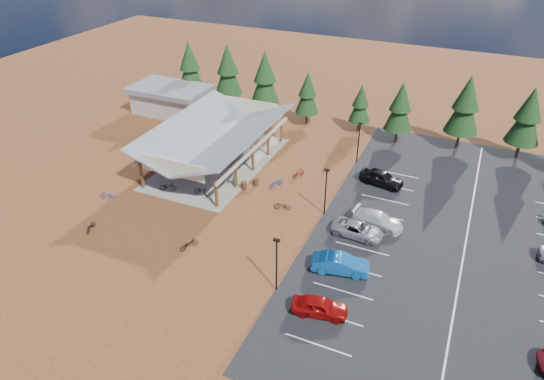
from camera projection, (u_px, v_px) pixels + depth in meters
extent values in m
plane|color=#5B3118|center=(271.00, 212.00, 48.94)|extent=(140.00, 140.00, 0.00)
cube|color=black|center=(466.00, 241.00, 44.84)|extent=(27.00, 44.00, 0.04)
cube|color=gray|center=(218.00, 163.00, 57.84)|extent=(10.60, 18.60, 0.10)
cube|color=#543118|center=(142.00, 176.00, 52.09)|extent=(0.25, 0.25, 3.00)
cube|color=#543118|center=(164.00, 159.00, 55.36)|extent=(0.25, 0.25, 3.00)
cube|color=#543118|center=(184.00, 144.00, 58.62)|extent=(0.25, 0.25, 3.00)
cube|color=#543118|center=(202.00, 131.00, 61.89)|extent=(0.25, 0.25, 3.00)
cube|color=#543118|center=(219.00, 119.00, 65.15)|extent=(0.25, 0.25, 3.00)
cube|color=#543118|center=(216.00, 194.00, 48.89)|extent=(0.25, 0.25, 3.00)
cube|color=#543118|center=(236.00, 175.00, 52.16)|extent=(0.25, 0.25, 3.00)
cube|color=#543118|center=(253.00, 159.00, 55.43)|extent=(0.25, 0.25, 3.00)
cube|color=#543118|center=(268.00, 144.00, 58.69)|extent=(0.25, 0.25, 3.00)
cube|color=#543118|center=(281.00, 131.00, 61.96)|extent=(0.25, 0.25, 3.00)
cube|color=beige|center=(180.00, 132.00, 57.97)|extent=(0.22, 18.00, 0.35)
cube|color=beige|center=(256.00, 147.00, 54.50)|extent=(0.22, 18.00, 0.35)
cube|color=slate|center=(195.00, 128.00, 56.77)|extent=(5.85, 19.40, 2.13)
cube|color=slate|center=(239.00, 137.00, 54.76)|extent=(5.85, 19.40, 2.13)
cube|color=beige|center=(172.00, 168.00, 48.82)|extent=(7.50, 0.15, 1.80)
cube|color=beige|center=(251.00, 106.00, 62.82)|extent=(7.50, 0.15, 1.80)
cube|color=#ADA593|center=(171.00, 102.00, 70.44)|extent=(10.00, 6.00, 3.20)
cube|color=slate|center=(170.00, 89.00, 69.42)|extent=(11.00, 7.00, 0.70)
cylinder|color=black|center=(276.00, 266.00, 38.12)|extent=(0.14, 0.14, 5.00)
cube|color=black|center=(277.00, 240.00, 36.78)|extent=(0.50, 0.25, 0.18)
cylinder|color=black|center=(325.00, 192.00, 47.45)|extent=(0.14, 0.14, 5.00)
cube|color=black|center=(327.00, 170.00, 46.12)|extent=(0.50, 0.25, 0.18)
cylinder|color=black|center=(358.00, 143.00, 56.78)|extent=(0.14, 0.14, 5.00)
cube|color=black|center=(360.00, 123.00, 55.45)|extent=(0.50, 0.25, 0.18)
cylinder|color=#432718|center=(244.00, 186.00, 52.53)|extent=(0.60, 0.60, 0.90)
cylinder|color=#432718|center=(256.00, 182.00, 53.20)|extent=(0.60, 0.60, 0.90)
cylinder|color=#382314|center=(193.00, 95.00, 73.99)|extent=(0.36, 0.36, 2.27)
cone|color=black|center=(190.00, 71.00, 71.96)|extent=(4.00, 4.00, 5.45)
cone|color=black|center=(189.00, 55.00, 70.77)|extent=(3.09, 3.09, 4.09)
cylinder|color=#382314|center=(229.00, 100.00, 72.14)|extent=(0.36, 0.36, 2.31)
cone|color=black|center=(228.00, 75.00, 70.08)|extent=(4.07, 4.07, 5.56)
cone|color=black|center=(227.00, 59.00, 68.87)|extent=(3.15, 3.15, 4.17)
cylinder|color=#382314|center=(265.00, 109.00, 69.18)|extent=(0.36, 0.36, 2.32)
cone|color=black|center=(265.00, 83.00, 67.12)|extent=(4.08, 4.08, 5.57)
cone|color=black|center=(265.00, 66.00, 65.90)|extent=(3.15, 3.15, 4.17)
cylinder|color=#382314|center=(307.00, 118.00, 67.06)|extent=(0.36, 0.36, 1.83)
cone|color=black|center=(307.00, 97.00, 65.43)|extent=(3.22, 3.22, 4.40)
cone|color=black|center=(308.00, 84.00, 64.47)|extent=(2.49, 2.49, 3.30)
cylinder|color=#382314|center=(358.00, 126.00, 65.08)|extent=(0.36, 0.36, 1.61)
cone|color=black|center=(360.00, 107.00, 63.64)|extent=(2.83, 2.83, 3.86)
cone|color=black|center=(361.00, 95.00, 62.80)|extent=(2.19, 2.19, 2.90)
cylinder|color=#382314|center=(396.00, 136.00, 62.00)|extent=(0.36, 0.36, 1.98)
cone|color=black|center=(400.00, 111.00, 60.23)|extent=(3.49, 3.49, 4.76)
cone|color=black|center=(402.00, 96.00, 59.19)|extent=(2.70, 2.70, 3.57)
cylinder|color=#382314|center=(458.00, 140.00, 60.63)|extent=(0.36, 0.36, 2.32)
cone|color=black|center=(465.00, 110.00, 58.57)|extent=(4.08, 4.08, 5.56)
cone|color=black|center=(469.00, 92.00, 57.36)|extent=(3.15, 3.15, 4.17)
cylinder|color=#382314|center=(518.00, 150.00, 58.37)|extent=(0.36, 0.36, 2.21)
cone|color=black|center=(526.00, 121.00, 56.40)|extent=(3.89, 3.89, 5.30)
cone|color=black|center=(532.00, 103.00, 55.25)|extent=(3.00, 3.00, 3.98)
imported|color=black|center=(168.00, 187.00, 52.11)|extent=(1.95, 1.19, 0.97)
imported|color=#9C9DA6|center=(184.00, 169.00, 55.39)|extent=(1.61, 0.80, 0.93)
imported|color=navy|center=(199.00, 153.00, 58.79)|extent=(1.89, 0.71, 0.99)
imported|color=maroon|center=(217.00, 138.00, 62.64)|extent=(1.52, 0.61, 0.89)
imported|color=black|center=(201.00, 190.00, 51.43)|extent=(1.82, 0.64, 0.96)
imported|color=gray|center=(230.00, 180.00, 53.44)|extent=(1.52, 0.44, 0.91)
imported|color=#12339B|center=(238.00, 151.00, 59.43)|extent=(1.58, 0.65, 0.81)
imported|color=maroon|center=(260.00, 143.00, 61.27)|extent=(1.65, 0.91, 0.95)
imported|color=black|center=(91.00, 226.00, 46.12)|extent=(1.05, 1.83, 0.91)
imported|color=#243A9F|center=(108.00, 195.00, 50.84)|extent=(1.88, 1.21, 0.93)
imported|color=black|center=(189.00, 244.00, 43.72)|extent=(1.44, 2.01, 1.01)
imported|color=navy|center=(276.00, 183.00, 52.97)|extent=(1.29, 1.97, 0.98)
imported|color=maroon|center=(299.00, 173.00, 54.68)|extent=(1.21, 1.85, 1.08)
imported|color=black|center=(282.00, 206.00, 49.12)|extent=(1.87, 1.01, 0.93)
imported|color=#9C0A09|center=(320.00, 306.00, 36.76)|extent=(4.56, 2.51, 1.47)
imported|color=#0F509E|center=(340.00, 264.00, 40.84)|extent=(5.12, 2.67, 1.61)
imported|color=gray|center=(358.00, 230.00, 45.22)|extent=(4.96, 2.49, 1.35)
imported|color=silver|center=(378.00, 220.00, 46.53)|extent=(5.15, 2.64, 1.43)
imported|color=black|center=(382.00, 178.00, 53.14)|extent=(5.11, 2.79, 1.65)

